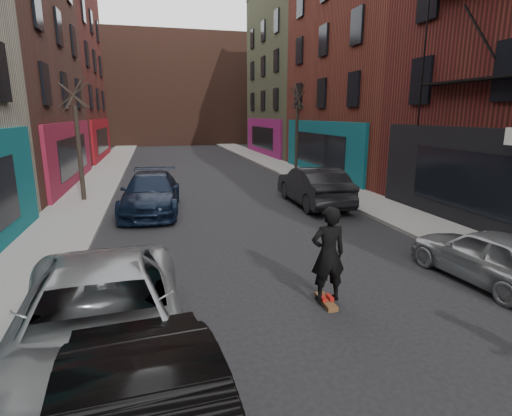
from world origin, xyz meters
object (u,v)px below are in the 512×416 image
parked_left_end (151,193)px  skateboard (326,301)px  tree_right_far (297,120)px  parked_left_far (101,321)px  skateboarder (328,254)px  parked_right_end (313,186)px  parked_right_far (489,256)px  tree_left_far (77,127)px

parked_left_end → skateboard: size_ratio=6.80×
tree_right_far → parked_left_end: bearing=-137.4°
parked_left_far → skateboarder: 4.47m
parked_right_end → skateboard: parked_right_end is taller
parked_right_far → parked_left_end: bearing=-55.6°
tree_right_far → skateboarder: size_ratio=3.36×
tree_right_far → skateboarder: tree_right_far is taller
parked_left_far → parked_right_far: 8.58m
parked_right_end → skateboard: size_ratio=6.45×
tree_left_far → parked_right_end: 10.68m
parked_left_end → parked_right_far: parked_left_end is taller
tree_right_far → parked_left_far: 21.85m
tree_left_far → tree_right_far: (12.40, 6.00, 0.15)m
skateboard → parked_left_end: bearing=112.6°
tree_left_far → tree_right_far: bearing=25.8°
skateboarder → parked_right_end: bearing=-108.7°
skateboard → parked_right_end: bearing=71.3°
parked_left_end → parked_right_far: bearing=-45.4°
parked_left_end → tree_right_far: bearing=47.4°
parked_left_end → skateboard: (3.57, -9.37, -0.74)m
tree_left_far → parked_left_far: tree_left_far is taller
tree_right_far → parked_left_end: 13.07m
tree_left_far → skateboarder: tree_left_far is taller
parked_left_end → skateboarder: skateboarder is taller
parked_left_far → parked_right_end: size_ratio=1.12×
parked_right_end → skateboarder: 9.55m
skateboard → skateboarder: (0.00, 0.00, 1.06)m
parked_left_end → skateboarder: size_ratio=2.69×
tree_right_far → parked_right_end: 9.78m
parked_right_far → parked_right_end: bearing=-90.1°
tree_left_far → parked_left_end: 4.77m
tree_right_far → parked_right_end: bearing=-105.3°
tree_right_far → parked_left_end: tree_right_far is taller
tree_left_far → skateboarder: bearing=-61.4°
parked_right_far → parked_right_end: parked_right_end is taller
tree_right_far → skateboard: bearing=-107.9°
tree_right_far → parked_right_far: tree_right_far is taller
tree_right_far → parked_right_far: bearing=-95.3°
skateboard → parked_right_far: bearing=3.1°
parked_right_end → parked_left_far: bearing=53.7°
tree_right_far → skateboarder: (-5.83, -18.02, -2.42)m
parked_right_end → parked_left_end: bearing=-2.5°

